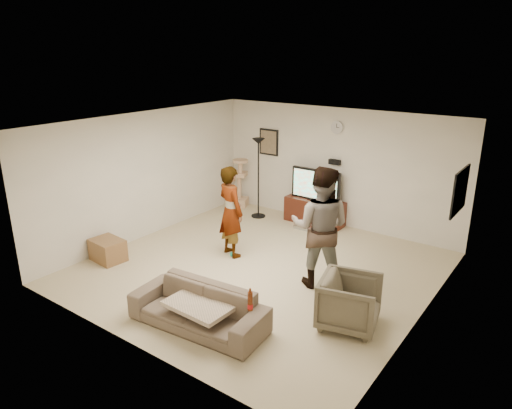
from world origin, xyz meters
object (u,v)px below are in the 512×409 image
Objects in this scene: floor_lamp at (258,179)px; person_left at (231,212)px; tv_stand at (315,211)px; armchair at (350,302)px; cat_tree at (239,183)px; tv at (316,185)px; beer_bottle at (250,301)px; sofa at (198,308)px; person_right at (320,227)px; side_table at (108,250)px.

floor_lamp reaches higher than person_left.
armchair is (2.33, -3.22, 0.09)m from tv_stand.
person_left is 2.95m from armchair.
tv is at bearing 0.98° from cat_tree.
person_left is at bearing 58.68° from armchair.
beer_bottle is at bearing 133.82° from armchair.
sofa is (2.72, -4.40, -0.31)m from cat_tree.
tv_stand is 2.07m from cat_tree.
person_left reaches higher than beer_bottle.
beer_bottle is at bearing 152.17° from person_left.
tv_stand is 4.72m from beer_bottle.
person_right is at bearing -163.42° from person_left.
armchair is at bearing -54.07° from tv_stand.
tv reaches higher than tv_stand.
tv is 4.50× the size of beer_bottle.
cat_tree is 0.70× the size of person_left.
beer_bottle is (2.80, -4.06, -0.21)m from floor_lamp.
beer_bottle is (1.56, -4.44, -0.19)m from tv.
side_table is at bearing -90.49° from cat_tree.
person_left is 1.86m from person_right.
person_right is at bearing -37.46° from floor_lamp.
person_right reaches higher than cat_tree.
armchair is (2.77, -0.88, -0.48)m from person_left.
person_left is 2.44m from sofa.
floor_lamp is 0.91× the size of person_right.
beer_bottle is at bearing 75.79° from person_right.
person_right reaches higher than tv_stand.
person_right is 7.84× the size of beer_bottle.
side_table is (-0.03, -3.80, -0.39)m from cat_tree.
armchair is at bearing -179.00° from person_left.
cat_tree reaches higher than beer_bottle.
tv is 2.38m from person_left.
floor_lamp is 4.53m from sofa.
sofa reaches higher than tv_stand.
person_left reaches higher than armchair.
sofa is (1.91, -4.06, -0.61)m from floor_lamp.
cat_tree reaches higher than tv_stand.
beer_bottle reaches higher than sofa.
floor_lamp reaches higher than tv_stand.
person_left is at bearing -20.37° from person_right.
beer_bottle is 1.48m from armchair.
person_left is at bearing 42.47° from side_table.
person_right is 2.27m from sofa.
side_table is (-2.08, -3.84, -0.68)m from tv.
tv is 4.71m from beer_bottle.
sofa is at bearing -12.27° from side_table.
sofa is at bearing -64.78° from floor_lamp.
floor_lamp reaches higher than sofa.
tv is at bearing 22.20° from armchair.
armchair is (0.92, -0.81, -0.62)m from person_right.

